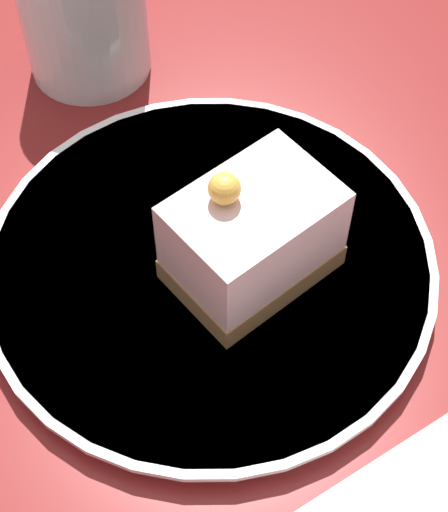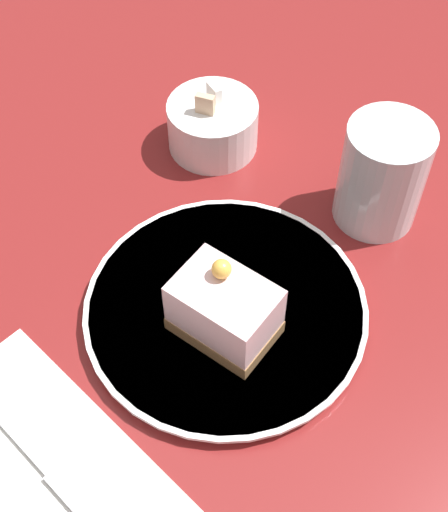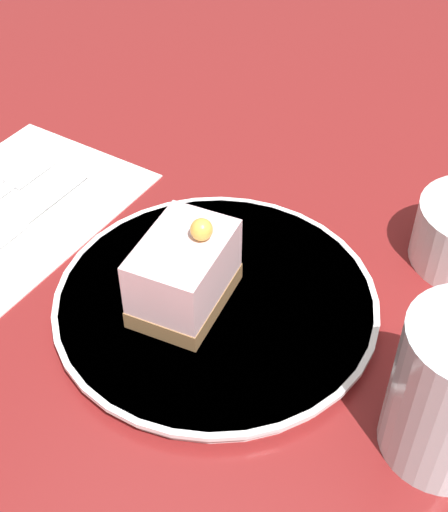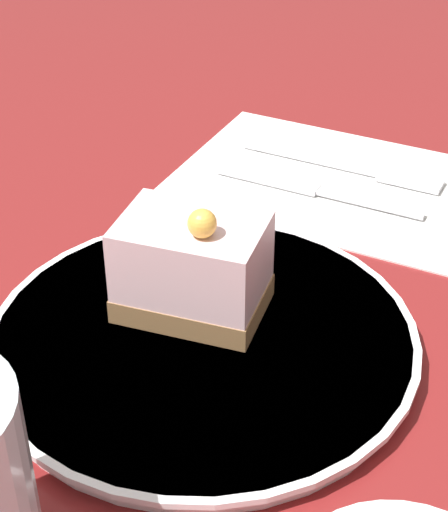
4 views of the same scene
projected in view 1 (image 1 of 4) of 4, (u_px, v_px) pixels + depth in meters
ground_plane at (211, 346)px, 0.47m from camera, size 4.00×4.00×0.00m
plate at (210, 265)px, 0.49m from camera, size 0.26×0.26×0.01m
cake_slice at (252, 237)px, 0.46m from camera, size 0.06×0.09×0.08m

